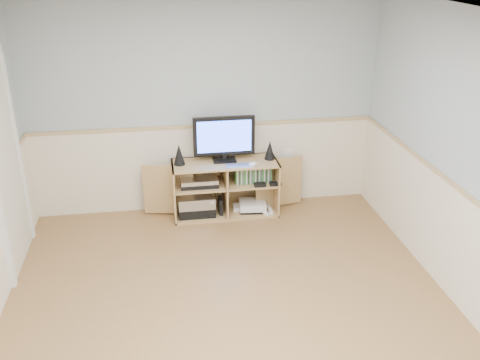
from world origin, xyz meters
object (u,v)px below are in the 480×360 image
object	(u,v)px
game_consoles	(252,206)
monitor	(224,137)
media_cabinet	(225,186)
keyboard	(240,166)

from	to	relation	value
game_consoles	monitor	bearing A→B (deg)	169.03
game_consoles	media_cabinet	bearing A→B (deg)	167.89
monitor	game_consoles	bearing A→B (deg)	-10.97
media_cabinet	monitor	xyz separation A→B (m)	(0.00, -0.01, 0.61)
media_cabinet	monitor	size ratio (longest dim) A/B	2.71
media_cabinet	monitor	distance (m)	0.61
monitor	keyboard	world-z (taller)	monitor
keyboard	media_cabinet	bearing A→B (deg)	131.32
monitor	game_consoles	distance (m)	0.92
media_cabinet	keyboard	xyz separation A→B (m)	(0.15, -0.19, 0.32)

